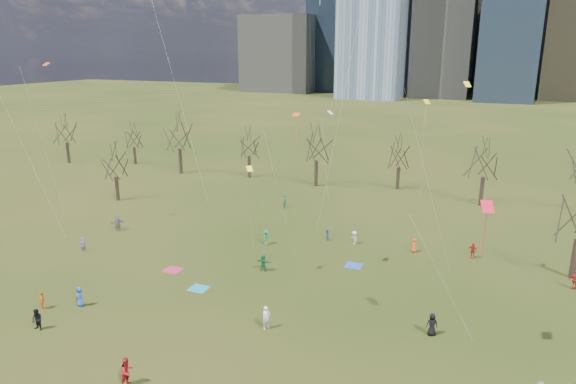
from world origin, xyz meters
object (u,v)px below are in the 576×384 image
at_px(person_0, 80,297).
at_px(blanket_teal, 199,288).
at_px(person_2, 127,372).
at_px(blanket_navy, 354,266).
at_px(blanket_crimson, 173,270).
at_px(person_1, 266,318).
at_px(person_4, 42,301).

bearing_deg(person_0, blanket_teal, 58.41).
xyz_separation_m(person_0, person_2, (10.45, -6.82, 0.11)).
xyz_separation_m(blanket_navy, person_0, (-18.58, -16.58, 0.84)).
relative_size(blanket_navy, person_2, 0.83).
distance_m(blanket_crimson, person_0, 9.37).
bearing_deg(blanket_crimson, blanket_navy, 26.03).
relative_size(person_0, person_1, 0.92).
height_order(blanket_teal, person_4, person_4).
bearing_deg(person_0, person_2, -16.39).
bearing_deg(person_1, person_4, 134.76).
xyz_separation_m(person_1, person_4, (-18.15, -4.22, -0.19)).
height_order(blanket_crimson, person_2, person_2).
bearing_deg(person_0, person_4, -131.40).
xyz_separation_m(blanket_navy, person_1, (-2.93, -13.91, 0.91)).
bearing_deg(blanket_teal, blanket_crimson, 151.32).
height_order(blanket_navy, person_0, person_0).
bearing_deg(blanket_navy, person_4, -139.29).
height_order(blanket_navy, person_1, person_1).
xyz_separation_m(blanket_navy, blanket_crimson, (-15.74, -7.69, 0.00)).
height_order(blanket_teal, person_0, person_0).
bearing_deg(blanket_teal, person_1, -24.38).
bearing_deg(person_0, blanket_navy, 58.48).
relative_size(blanket_navy, person_4, 1.08).
bearing_deg(blanket_navy, person_2, -109.15).
xyz_separation_m(blanket_teal, person_2, (3.19, -13.29, 0.95)).
xyz_separation_m(person_2, person_4, (-12.95, 5.27, -0.23)).
xyz_separation_m(blanket_teal, person_0, (-7.27, -6.47, 0.84)).
distance_m(blanket_teal, blanket_navy, 15.17).
distance_m(blanket_crimson, person_1, 14.28).
bearing_deg(person_4, blanket_crimson, -69.57).
relative_size(blanket_teal, blanket_crimson, 1.00).
bearing_deg(person_2, blanket_teal, 21.40).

